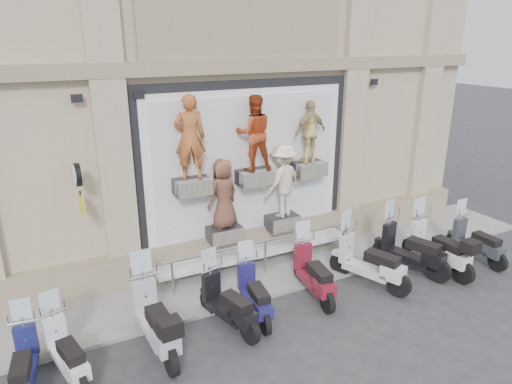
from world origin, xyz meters
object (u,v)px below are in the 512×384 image
Objects in this scene: clock_sign_bracket at (79,182)px; scooter_f at (314,264)px; scooter_j at (478,234)px; scooter_b at (65,342)px; scooter_i at (439,239)px; guard_rail at (265,258)px; scooter_c at (155,309)px; scooter_a at (22,355)px; scooter_e at (254,285)px; scooter_h at (412,240)px; scooter_d at (228,294)px; scooter_g at (370,252)px.

clock_sign_bracket is 0.53× the size of scooter_f.
scooter_f is 1.05× the size of scooter_j.
scooter_i reaches higher than scooter_b.
guard_rail is 2.79× the size of scooter_j.
scooter_a is at bearing 179.52° from scooter_c.
scooter_e is (3.61, 0.17, 0.02)m from scooter_b.
scooter_e is 0.86× the size of scooter_h.
scooter_f reaches higher than scooter_b.
scooter_b is 8.48m from scooter_i.
scooter_j is at bearing -6.51° from scooter_i.
clock_sign_bracket is 3.63m from scooter_d.
scooter_a is 0.96× the size of scooter_e.
clock_sign_bracket reaches higher than scooter_b.
scooter_j is at bearing -15.50° from scooter_d.
scooter_i is at bearing 6.69° from scooter_a.
guard_rail is 2.86× the size of scooter_e.
scooter_g is (3.55, 0.01, 0.09)m from scooter_d.
scooter_h is (1.34, 0.05, 0.00)m from scooter_g.
scooter_b is at bearing 167.81° from scooter_d.
scooter_d is at bearing 164.26° from scooter_h.
scooter_f is 2.75m from scooter_h.
scooter_g reaches higher than guard_rail.
scooter_e is at bearing 162.80° from scooter_h.
scooter_a is 2.17m from scooter_c.
scooter_f is (4.39, -1.77, -2.03)m from clock_sign_bracket.
scooter_a is at bearing 164.47° from scooter_h.
scooter_e is at bearing -3.00° from scooter_d.
scooter_a is at bearing -169.08° from scooter_e.
scooter_j is (5.17, -1.78, 0.27)m from guard_rail.
scooter_a is 7.15m from scooter_g.
clock_sign_bracket is at bearing 173.16° from guard_rail.
scooter_i is (7.76, -2.17, -1.96)m from clock_sign_bracket.
clock_sign_bracket is 4.02m from scooter_e.
scooter_f is at bearing 11.80° from scooter_e.
clock_sign_bracket is 0.56× the size of scooter_d.
scooter_d is 0.89× the size of scooter_h.
guard_rail is 2.98× the size of scooter_a.
scooter_e is 0.85× the size of scooter_i.
scooter_a is at bearing -123.43° from clock_sign_bracket.
clock_sign_bracket is 0.59× the size of scooter_b.
scooter_f is 3.39m from scooter_i.
scooter_c is 8.26m from scooter_j.
scooter_j reaches higher than guard_rail.
scooter_f is at bearing 10.26° from scooter_a.
scooter_c is (0.81, -1.99, -1.95)m from clock_sign_bracket.
scooter_j reaches higher than scooter_e.
scooter_f is at bearing -7.69° from scooter_d.
scooter_f is (3.58, 0.22, -0.08)m from scooter_c.
scooter_i is (9.11, -0.12, 0.16)m from scooter_a.
clock_sign_bracket is 8.29m from scooter_i.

